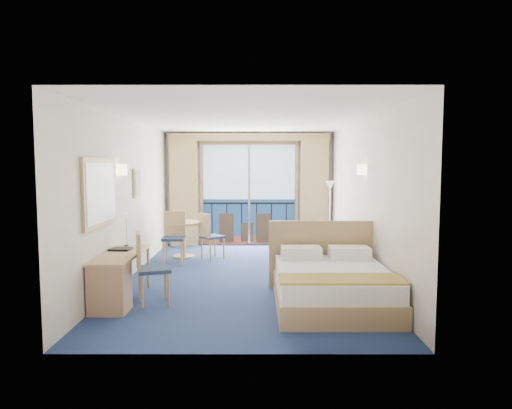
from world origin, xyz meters
The scene contains 22 objects.
floor centered at (0.00, 0.00, 0.00)m, with size 6.50×6.50×0.00m, color navy.
room_walls centered at (0.00, 0.00, 1.78)m, with size 4.04×6.54×2.72m.
balcony_door centered at (-0.01, 3.22, 1.14)m, with size 2.36×0.03×2.52m.
curtain_left centered at (-1.55, 3.07, 1.28)m, with size 0.65×0.22×2.55m, color tan.
curtain_right centered at (1.55, 3.07, 1.28)m, with size 0.65×0.22×2.55m, color tan.
pelmet centered at (0.00, 3.10, 2.58)m, with size 3.80×0.25×0.18m, color tan.
mirror centered at (-1.97, -1.50, 1.55)m, with size 0.05×1.25×0.95m.
wall_print centered at (-1.97, 0.45, 1.60)m, with size 0.04×0.42×0.52m.
sconce_left centered at (-1.94, -0.60, 1.85)m, with size 0.18×0.18×0.18m, color #FBE3B0.
sconce_right centered at (1.94, -0.15, 1.85)m, with size 0.18×0.18×0.18m, color #FBE3B0.
bed centered at (1.21, -1.59, 0.29)m, with size 1.68×1.99×1.05m.
nightstand centered at (1.76, -0.07, 0.29)m, with size 0.44×0.42×0.57m, color #A67E58.
phone centered at (1.81, -0.04, 0.61)m, with size 0.17×0.13×0.07m, color silver.
armchair centered at (1.40, 1.56, 0.38)m, with size 0.81×0.84×0.76m, color #3F434D.
floor_lamp centered at (1.78, 2.15, 1.19)m, with size 0.22×0.22×1.58m.
desk centered at (-1.74, -1.81, 0.38)m, with size 0.50×1.46×0.68m.
desk_chair centered at (-1.33, -1.57, 0.57)m, with size 0.55×0.54×1.00m.
folder centered at (-1.81, -1.16, 0.70)m, with size 0.30×0.23×0.03m, color black.
desk_lamp centered at (-1.79, -0.91, 1.06)m, with size 0.13×0.13×0.50m.
round_table centered at (-1.34, 1.67, 0.56)m, with size 0.82×0.82×0.74m.
table_chair_a centered at (-0.79, 1.48, 0.53)m, with size 0.58×0.57×0.94m.
table_chair_b centered at (-1.45, 1.20, 0.57)m, with size 0.45×0.46×1.01m.
Camera 1 is at (0.18, -7.75, 1.93)m, focal length 32.00 mm.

